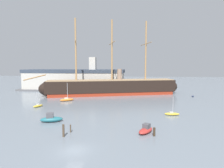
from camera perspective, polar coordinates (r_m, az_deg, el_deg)
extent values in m
plane|color=slate|center=(29.86, -11.18, -18.96)|extent=(400.00, 400.00, 0.00)
cube|color=maroon|center=(81.77, -0.02, -2.77)|extent=(52.20, 23.03, 1.36)
cube|color=black|center=(81.39, -0.02, -0.61)|extent=(54.38, 23.99, 4.86)
ellipsoid|color=black|center=(80.87, -17.76, -1.39)|extent=(11.54, 9.93, 6.22)
ellipsoid|color=black|center=(89.37, 15.98, -0.72)|extent=(11.54, 9.93, 6.22)
cube|color=#9E7F5B|center=(81.16, -0.02, 1.20)|extent=(53.15, 23.04, 0.29)
cylinder|color=#A37A4C|center=(79.92, -10.80, 10.00)|extent=(0.68, 0.68, 25.26)
cylinder|color=#A37A4C|center=(80.23, -10.84, 12.16)|extent=(4.15, 12.55, 0.27)
cylinder|color=#A37A4C|center=(81.22, -0.02, 10.02)|extent=(0.68, 0.68, 25.26)
cylinder|color=#A37A4C|center=(81.52, -0.02, 12.15)|extent=(4.15, 12.55, 0.27)
cylinder|color=#A37A4C|center=(85.16, 10.08, 9.72)|extent=(0.68, 0.68, 25.26)
cylinder|color=#A37A4C|center=(85.45, 10.11, 11.75)|extent=(4.15, 12.55, 0.27)
cylinder|color=#A37A4C|center=(81.50, -22.12, 1.83)|extent=(8.36, 3.02, 2.59)
cylinder|color=gray|center=(81.67, 2.23, 2.83)|extent=(1.94, 1.94, 4.86)
ellipsoid|color=#236670|center=(44.70, -17.63, -10.05)|extent=(5.21, 3.57, 1.12)
cube|color=#4C4C51|center=(44.50, -18.10, -8.94)|extent=(1.83, 1.74, 1.12)
ellipsoid|color=#B22D28|center=(36.49, 10.04, -13.55)|extent=(3.57, 4.35, 0.95)
cube|color=#4C4C51|center=(36.49, 10.27, -12.30)|extent=(1.59, 1.63, 0.95)
ellipsoid|color=gold|center=(61.82, -21.27, -6.12)|extent=(2.14, 3.69, 0.67)
cube|color=beige|center=(61.87, -21.16, -5.75)|extent=(0.84, 1.03, 0.35)
cylinder|color=silver|center=(61.31, -21.46, -4.10)|extent=(0.09, 0.09, 4.07)
ellipsoid|color=gold|center=(50.45, 17.50, -8.54)|extent=(3.71, 1.28, 0.70)
cube|color=#B2ADA3|center=(50.32, 17.31, -8.11)|extent=(0.94, 0.65, 0.37)
cylinder|color=silver|center=(50.00, 17.78, -5.95)|extent=(0.09, 0.09, 4.21)
ellipsoid|color=orange|center=(69.04, -13.35, -4.61)|extent=(4.86, 3.99, 0.93)
cube|color=beige|center=(68.89, -13.56, -4.20)|extent=(1.47, 1.36, 0.49)
cylinder|color=silver|center=(68.64, -13.21, -2.05)|extent=(0.12, 0.12, 5.63)
ellipsoid|color=silver|center=(90.67, -15.95, -2.36)|extent=(3.54, 3.09, 0.78)
cube|color=beige|center=(90.39, -15.89, -1.98)|extent=(1.36, 1.34, 0.78)
ellipsoid|color=#1E284C|center=(83.40, 23.02, -3.37)|extent=(1.66, 1.96, 0.43)
cube|color=#4C4C51|center=(83.37, 23.02, -3.26)|extent=(0.66, 0.51, 0.07)
cylinder|color=#4C3D2D|center=(37.01, -12.31, -12.88)|extent=(0.24, 0.24, 1.48)
cylinder|color=#382B1E|center=(35.27, 12.52, -13.80)|extent=(0.42, 0.42, 1.50)
cylinder|color=#4C3D2D|center=(35.01, -14.33, -13.37)|extent=(0.38, 0.38, 2.21)
cube|color=#565659|center=(100.47, -11.09, -1.51)|extent=(55.09, 16.75, 0.80)
cube|color=#BCB7AD|center=(100.05, -11.13, 1.01)|extent=(50.08, 13.96, 8.08)
cube|color=#333D4C|center=(99.81, -11.19, 3.81)|extent=(51.08, 14.24, 1.68)
cube|color=#BCB7AD|center=(97.20, -5.77, 6.15)|extent=(3.20, 3.20, 6.16)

